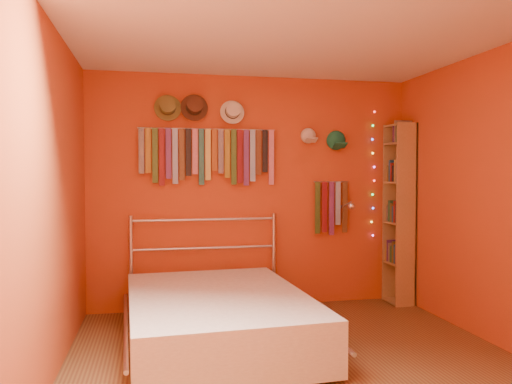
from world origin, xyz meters
TOP-DOWN VIEW (x-y plane):
  - ground at (0.00, 0.00)m, footprint 3.50×3.50m
  - back_wall at (0.00, 1.75)m, footprint 3.50×0.02m
  - right_wall at (1.75, 0.00)m, footprint 0.02×3.50m
  - left_wall at (-1.75, 0.00)m, footprint 0.02×3.50m
  - ceiling at (0.00, 0.00)m, footprint 3.50×3.50m
  - tie_rack at (-0.49, 1.68)m, footprint 1.45×0.03m
  - small_tie_rack at (0.88, 1.69)m, footprint 0.40×0.03m
  - fedora_olive at (-0.91, 1.66)m, footprint 0.28×0.15m
  - fedora_brown at (-0.64, 1.65)m, footprint 0.29×0.16m
  - fedora_white at (-0.24, 1.66)m, footprint 0.26×0.14m
  - cap_white at (0.61, 1.70)m, footprint 0.18×0.22m
  - cap_green at (0.93, 1.70)m, footprint 0.20×0.25m
  - fairy_lights at (1.39, 1.71)m, footprint 0.05×0.02m
  - reading_lamp at (1.03, 1.51)m, footprint 0.07×0.31m
  - bookshelf at (1.66, 1.53)m, footprint 0.25×0.34m
  - bed at (-0.54, 0.59)m, footprint 1.65×2.15m

SIDE VIEW (x-z plane):
  - ground at x=0.00m, z-range 0.00..0.00m
  - bed at x=-0.54m, z-range -0.27..0.75m
  - bookshelf at x=1.66m, z-range 0.02..2.02m
  - small_tie_rack at x=0.88m, z-range 0.80..1.39m
  - reading_lamp at x=1.03m, z-range 1.05..1.14m
  - back_wall at x=0.00m, z-range 0.00..2.50m
  - right_wall at x=1.75m, z-range 0.00..2.50m
  - left_wall at x=-1.75m, z-range 0.00..2.50m
  - fairy_lights at x=1.39m, z-range 0.73..2.16m
  - tie_rack at x=-0.49m, z-range 1.36..1.97m
  - cap_green at x=0.93m, z-range 1.72..1.92m
  - cap_white at x=0.61m, z-range 1.78..1.95m
  - fedora_white at x=-0.24m, z-range 1.98..2.24m
  - fedora_olive at x=-0.91m, z-range 2.00..2.27m
  - fedora_brown at x=-0.64m, z-range 2.01..2.29m
  - ceiling at x=0.00m, z-range 2.49..2.51m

